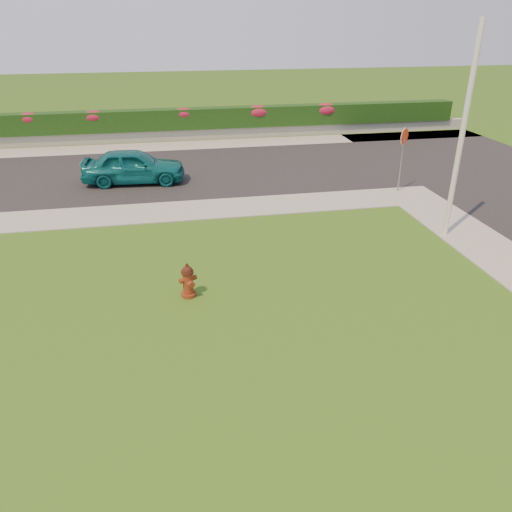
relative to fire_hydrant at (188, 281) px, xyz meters
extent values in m
plane|color=black|center=(2.03, -2.93, -0.42)|extent=(120.00, 120.00, 0.00)
cube|color=black|center=(-2.97, 11.07, -0.40)|extent=(26.00, 8.00, 0.04)
cube|color=gray|center=(-3.97, 6.07, -0.40)|extent=(24.00, 2.00, 0.04)
cube|color=gray|center=(9.03, 6.07, -0.40)|extent=(2.00, 2.00, 0.04)
cube|color=gray|center=(1.03, 16.07, -0.40)|extent=(34.00, 2.00, 0.04)
cube|color=gray|center=(1.03, 17.57, -0.12)|extent=(34.00, 0.40, 0.60)
cube|color=black|center=(1.03, 17.67, 0.73)|extent=(32.00, 0.90, 1.10)
cylinder|color=#4F220C|center=(0.00, 0.01, -0.38)|extent=(0.38, 0.38, 0.09)
cylinder|color=#4F220C|center=(0.00, 0.01, -0.04)|extent=(0.26, 0.26, 0.58)
cylinder|color=black|center=(0.00, 0.01, 0.25)|extent=(0.31, 0.31, 0.06)
sphere|color=black|center=(0.00, 0.01, 0.28)|extent=(0.26, 0.26, 0.26)
cylinder|color=black|center=(0.00, 0.01, 0.43)|extent=(0.08, 0.08, 0.08)
cylinder|color=#4F220C|center=(-0.16, -0.05, 0.05)|extent=(0.15, 0.15, 0.12)
cylinder|color=#4F220C|center=(0.15, 0.07, 0.05)|extent=(0.15, 0.15, 0.12)
cylinder|color=#4F220C|center=(0.06, -0.15, -0.02)|extent=(0.20, 0.19, 0.17)
imported|color=#0D5E63|center=(-1.56, 9.76, 0.32)|extent=(4.25, 1.97, 1.41)
cylinder|color=silver|center=(8.28, 2.31, 2.73)|extent=(0.16, 0.16, 6.30)
cylinder|color=slate|center=(8.74, 6.69, 0.70)|extent=(0.06, 0.06, 2.24)
cylinder|color=red|center=(8.74, 6.69, 1.76)|extent=(0.52, 0.44, 0.65)
cylinder|color=white|center=(8.74, 6.69, 1.76)|extent=(0.54, 0.46, 0.69)
ellipsoid|color=#AB1D34|center=(-7.09, 17.57, 1.03)|extent=(1.23, 0.79, 0.61)
ellipsoid|color=#AB1D34|center=(-3.82, 17.57, 1.02)|extent=(1.28, 0.82, 0.64)
ellipsoid|color=#AB1D34|center=(1.01, 17.57, 1.03)|extent=(1.24, 0.80, 0.62)
ellipsoid|color=#AB1D34|center=(5.18, 17.57, 1.00)|extent=(1.42, 0.91, 0.71)
ellipsoid|color=#AB1D34|center=(9.17, 17.57, 0.99)|extent=(1.45, 0.93, 0.72)
camera|label=1|loc=(-0.39, -10.93, 5.89)|focal=35.00mm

